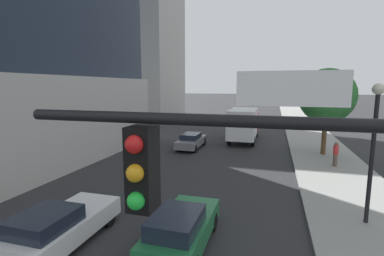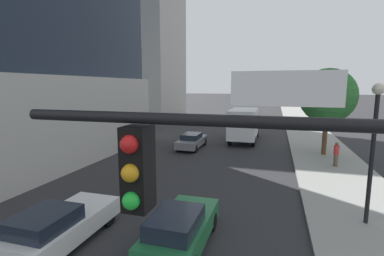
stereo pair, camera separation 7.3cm
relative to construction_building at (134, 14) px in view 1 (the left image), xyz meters
name	(u,v)px [view 1 (the left image)]	position (x,y,z in m)	size (l,w,h in m)	color
sidewalk	(331,166)	(27.03, -24.00, -17.31)	(4.86, 120.00, 0.15)	gray
construction_building	(134,14)	(0.00, 0.00, 0.00)	(21.17, 12.89, 41.48)	#B2AFA8
traffic_light_pole	(298,231)	(23.40, -41.67, -13.40)	(5.04, 0.48, 5.74)	black
street_lamp	(374,133)	(26.81, -32.66, -13.62)	(0.44, 0.44, 5.48)	black
street_tree	(327,96)	(27.01, -20.80, -12.63)	(4.23, 4.23, 6.73)	brown
car_green	(182,228)	(20.28, -36.26, -16.63)	(1.73, 4.25, 1.51)	#1E6638
car_gray	(191,141)	(16.16, -20.99, -16.71)	(1.74, 4.72, 1.34)	slate
car_white	(60,225)	(16.16, -37.19, -16.64)	(1.92, 4.37, 1.48)	silver
box_truck	(244,123)	(20.28, -16.37, -15.55)	(2.50, 7.47, 3.27)	#B21E1E
pedestrian_red_shirt	(336,154)	(27.23, -24.25, -16.39)	(0.34, 0.34, 1.65)	brown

